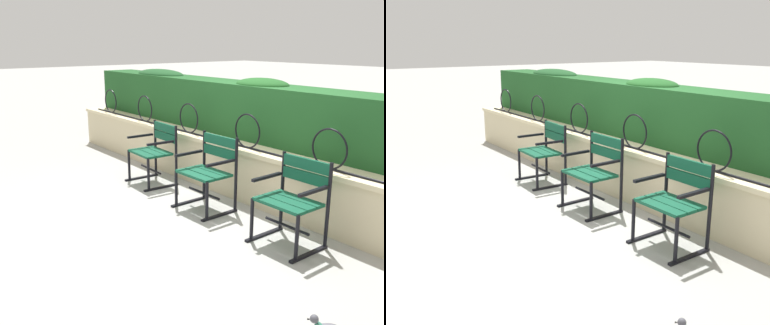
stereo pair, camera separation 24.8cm
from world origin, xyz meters
The scene contains 7 objects.
ground_plane centered at (0.00, 0.00, 0.00)m, with size 60.00×60.00×0.00m, color #9E9E99.
stone_wall centered at (0.00, 0.82, 0.33)m, with size 8.07×0.41×0.66m.
iron_arch_fence centered at (-0.31, 0.75, 0.83)m, with size 7.52×0.02×0.42m.
hedge_row centered at (-0.02, 1.29, 1.04)m, with size 7.91×0.59×0.80m.
park_chair_left centered at (-1.08, 0.27, 0.45)m, with size 0.62×0.55×0.82m.
park_chair_centre centered at (0.13, 0.22, 0.46)m, with size 0.61×0.53×0.87m.
park_chair_right centered at (1.35, 0.25, 0.46)m, with size 0.60×0.53×0.84m.
Camera 2 is at (4.05, -2.74, 1.89)m, focal length 41.57 mm.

